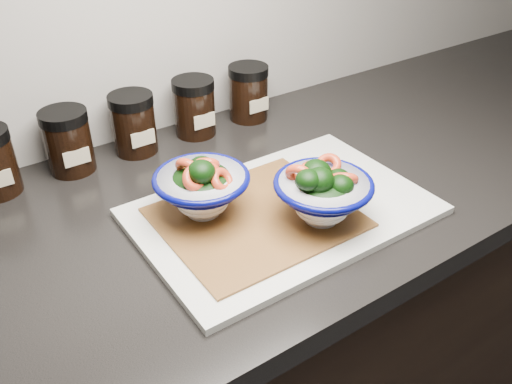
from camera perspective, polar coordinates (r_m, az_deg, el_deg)
countertop at (r=0.87m, az=-7.07°, el=-3.53°), size 3.50×0.60×0.04m
cutting_board at (r=0.85m, az=2.81°, el=-2.02°), size 0.45×0.30×0.01m
bamboo_mat at (r=0.82m, az=0.00°, el=-2.67°), size 0.28×0.24×0.00m
bowl_left at (r=0.81m, az=-5.71°, el=0.53°), size 0.15×0.15×0.10m
bowl_right at (r=0.80m, az=7.04°, el=-0.07°), size 0.15×0.15×0.11m
spice_jar_b at (r=1.00m, az=-19.18°, el=5.07°), size 0.08×0.08×0.11m
spice_jar_c at (r=1.03m, az=-12.77°, el=7.04°), size 0.08×0.08×0.11m
spice_jar_d at (r=1.07m, az=-6.51°, el=8.87°), size 0.08×0.08×0.11m
spice_jar_e at (r=1.13m, az=-0.80°, el=10.42°), size 0.08×0.08×0.11m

